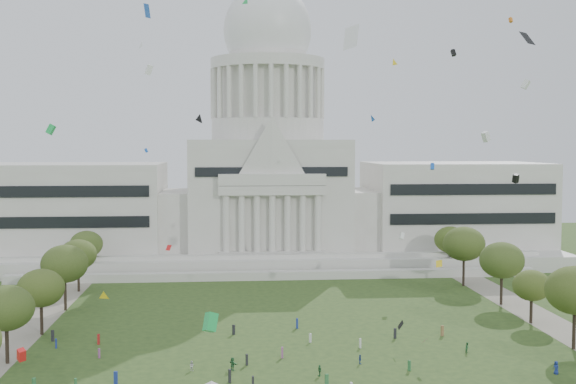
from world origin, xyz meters
name	(u,v)px	position (x,y,z in m)	size (l,w,h in m)	color
capitol	(268,182)	(0.00, 113.59, 22.30)	(160.00, 64.50, 91.30)	beige
path_left	(12,341)	(-48.00, 30.00, 0.02)	(8.00, 160.00, 0.04)	gray
path_right	(561,329)	(48.00, 30.00, 0.02)	(8.00, 160.00, 0.04)	gray
row_tree_l_2	(6,308)	(-45.04, 17.30, 8.51)	(8.42, 8.42, 11.97)	black
row_tree_r_2	(575,290)	(44.17, 17.44, 9.66)	(9.55, 9.55, 13.58)	black
row_tree_l_3	(41,288)	(-44.09, 33.92, 8.21)	(8.12, 8.12, 11.55)	black
row_tree_r_3	(532,286)	(44.40, 34.48, 7.08)	(7.01, 7.01, 9.98)	black
row_tree_l_4	(65,264)	(-44.08, 52.42, 9.39)	(9.29, 9.29, 13.21)	black
row_tree_r_4	(502,260)	(44.76, 50.04, 9.29)	(9.19, 9.19, 13.06)	black
row_tree_l_5	(78,255)	(-45.22, 71.01, 8.42)	(8.33, 8.33, 11.85)	black
row_tree_r_5	(464,244)	(43.49, 70.19, 9.93)	(9.82, 9.82, 13.96)	black
row_tree_l_6	(86,244)	(-46.87, 89.14, 8.27)	(8.19, 8.19, 11.64)	black
row_tree_r_6	(451,240)	(45.96, 88.13, 8.51)	(8.42, 8.42, 11.97)	black
person_0	(556,368)	(35.58, 5.44, 0.96)	(0.94, 0.61, 1.91)	navy
person_2	(467,348)	(26.35, 16.95, 0.84)	(0.82, 0.50, 1.68)	#33723F
person_4	(320,370)	(1.37, 7.46, 0.82)	(0.96, 0.52, 1.64)	#33723F
person_5	(233,364)	(-11.04, 11.08, 0.97)	(1.81, 0.71, 1.95)	#33723F
person_8	(192,366)	(-17.04, 11.40, 0.75)	(0.73, 0.45, 1.50)	silver
person_10	(360,359)	(8.18, 12.48, 0.74)	(0.86, 0.47, 1.47)	navy
distant_crowd	(225,355)	(-12.15, 15.84, 0.85)	(67.08, 36.36, 1.90)	#33723F
kite_swarm	(334,165)	(2.66, 2.98, 30.43)	(99.37, 96.32, 55.05)	orange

